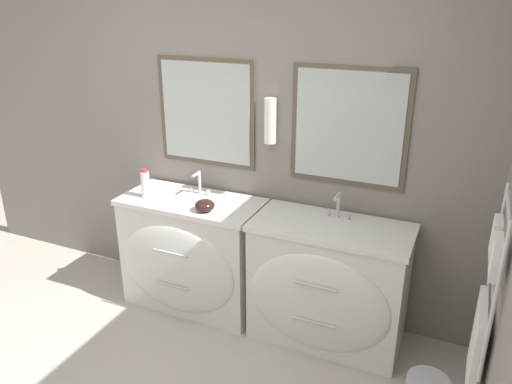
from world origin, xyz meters
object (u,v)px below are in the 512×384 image
vanity_left (191,253)px  vanity_right (327,284)px  toiletry_bottle (145,184)px  amenity_bowl (205,206)px

vanity_left → vanity_right: bearing=0.0°
toiletry_bottle → amenity_bowl: bearing=-5.8°
vanity_right → toiletry_bottle: (-1.38, -0.05, 0.53)m
vanity_right → amenity_bowl: 0.98m
vanity_left → toiletry_bottle: size_ratio=4.83×
toiletry_bottle → amenity_bowl: 0.53m
vanity_left → amenity_bowl: amenity_bowl is taller
vanity_left → vanity_right: same height
toiletry_bottle → vanity_right: bearing=2.1°
vanity_left → toiletry_bottle: 0.62m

